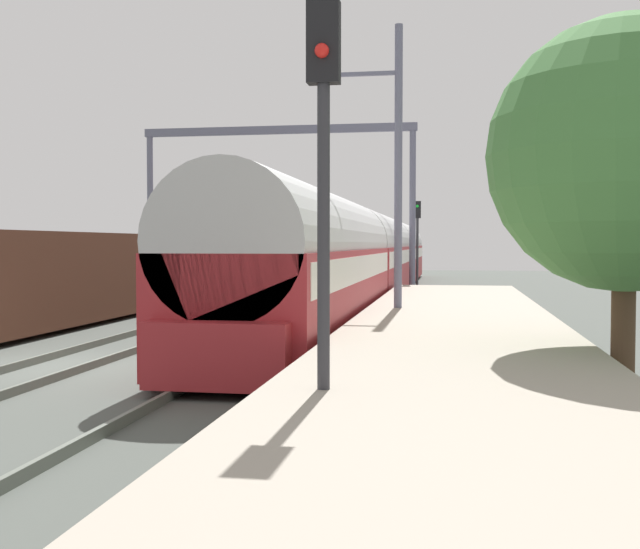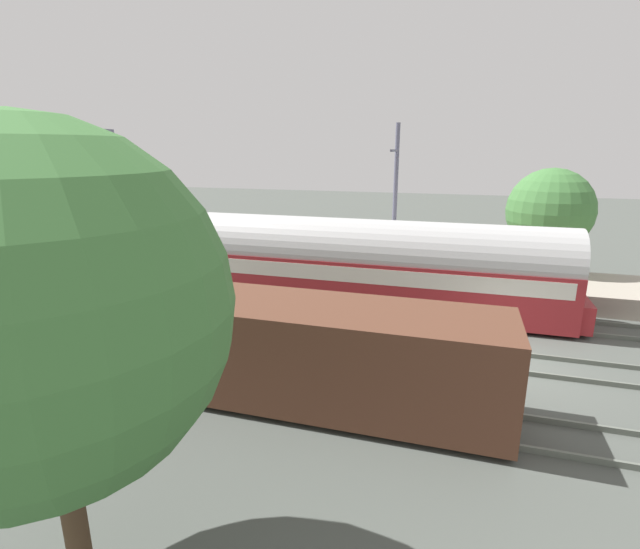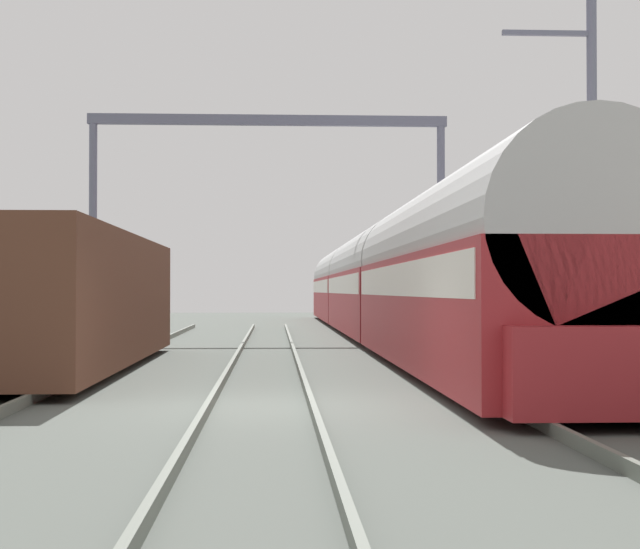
{
  "view_description": "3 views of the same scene",
  "coord_description": "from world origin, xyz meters",
  "px_view_note": "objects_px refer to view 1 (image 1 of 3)",
  "views": [
    {
      "loc": [
        7.87,
        -14.97,
        2.52
      ],
      "look_at": [
        4.12,
        7.28,
        1.63
      ],
      "focal_mm": 44.1,
      "sensor_mm": 36.0,
      "label": 1
    },
    {
      "loc": [
        -15.35,
        1.94,
        6.92
      ],
      "look_at": [
        -0.18,
        6.52,
        2.61
      ],
      "focal_mm": 26.22,
      "sensor_mm": 36.0,
      "label": 2
    },
    {
      "loc": [
        0.18,
        -14.08,
        1.68
      ],
      "look_at": [
        2.06,
        25.12,
        2.33
      ],
      "focal_mm": 54.56,
      "sensor_mm": 36.0,
      "label": 3
    }
  ],
  "objects_px": {
    "passenger_train": "(371,255)",
    "catenary_gantry": "(278,175)",
    "freight_car": "(47,279)",
    "railway_signal_far": "(417,233)",
    "railway_signal_near": "(324,173)",
    "person_crossing": "(394,277)"
  },
  "relations": [
    {
      "from": "freight_car",
      "to": "railway_signal_far",
      "type": "distance_m",
      "value": 22.55
    },
    {
      "from": "freight_car",
      "to": "railway_signal_far",
      "type": "bearing_deg",
      "value": 63.18
    },
    {
      "from": "railway_signal_far",
      "to": "catenary_gantry",
      "type": "height_order",
      "value": "catenary_gantry"
    },
    {
      "from": "railway_signal_far",
      "to": "catenary_gantry",
      "type": "relative_size",
      "value": 0.38
    },
    {
      "from": "railway_signal_near",
      "to": "person_crossing",
      "type": "bearing_deg",
      "value": 92.53
    },
    {
      "from": "freight_car",
      "to": "person_crossing",
      "type": "bearing_deg",
      "value": 54.43
    },
    {
      "from": "railway_signal_near",
      "to": "railway_signal_far",
      "type": "xyz_separation_m",
      "value": [
        -0.43,
        33.27,
        -0.23
      ]
    },
    {
      "from": "freight_car",
      "to": "railway_signal_near",
      "type": "height_order",
      "value": "railway_signal_near"
    },
    {
      "from": "freight_car",
      "to": "railway_signal_near",
      "type": "distance_m",
      "value": 17.01
    },
    {
      "from": "freight_car",
      "to": "catenary_gantry",
      "type": "xyz_separation_m",
      "value": [
        4.12,
        13.25,
        4.17
      ]
    },
    {
      "from": "freight_car",
      "to": "railway_signal_near",
      "type": "relative_size",
      "value": 2.51
    },
    {
      "from": "catenary_gantry",
      "to": "passenger_train",
      "type": "bearing_deg",
      "value": 22.06
    },
    {
      "from": "passenger_train",
      "to": "railway_signal_far",
      "type": "xyz_separation_m",
      "value": [
        1.92,
        5.15,
        1.1
      ]
    },
    {
      "from": "passenger_train",
      "to": "person_crossing",
      "type": "distance_m",
      "value": 2.32
    },
    {
      "from": "passenger_train",
      "to": "freight_car",
      "type": "relative_size",
      "value": 3.78
    },
    {
      "from": "person_crossing",
      "to": "freight_car",
      "type": "bearing_deg",
      "value": -6.54
    },
    {
      "from": "passenger_train",
      "to": "railway_signal_far",
      "type": "height_order",
      "value": "railway_signal_far"
    },
    {
      "from": "passenger_train",
      "to": "catenary_gantry",
      "type": "relative_size",
      "value": 3.9
    },
    {
      "from": "person_crossing",
      "to": "railway_signal_near",
      "type": "relative_size",
      "value": 0.33
    },
    {
      "from": "catenary_gantry",
      "to": "freight_car",
      "type": "bearing_deg",
      "value": -107.25
    },
    {
      "from": "passenger_train",
      "to": "railway_signal_near",
      "type": "relative_size",
      "value": 9.5
    },
    {
      "from": "passenger_train",
      "to": "railway_signal_near",
      "type": "xyz_separation_m",
      "value": [
        2.35,
        -28.12,
        1.33
      ]
    }
  ]
}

